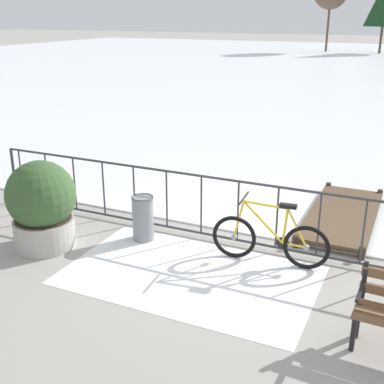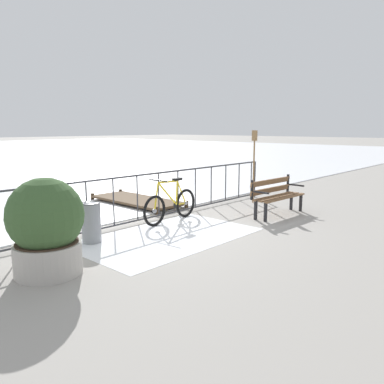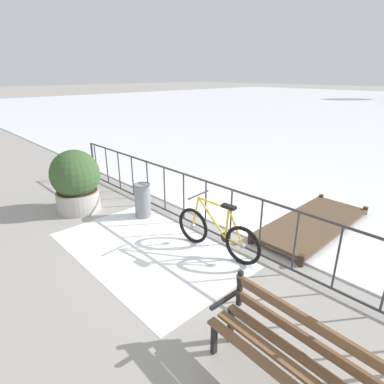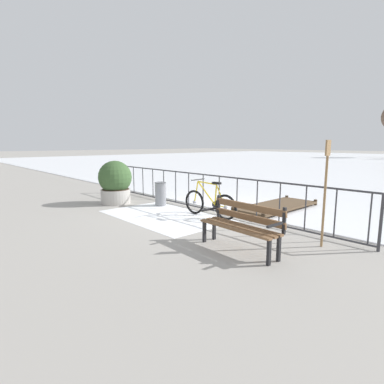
{
  "view_description": "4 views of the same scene",
  "coord_description": "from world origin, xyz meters",
  "px_view_note": "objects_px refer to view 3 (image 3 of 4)",
  "views": [
    {
      "loc": [
        2.33,
        -6.73,
        3.44
      ],
      "look_at": [
        -0.75,
        -0.06,
        0.79
      ],
      "focal_mm": 46.58,
      "sensor_mm": 36.0,
      "label": 1
    },
    {
      "loc": [
        -5.11,
        -6.28,
        2.05
      ],
      "look_at": [
        1.09,
        -0.59,
        0.63
      ],
      "focal_mm": 35.69,
      "sensor_mm": 36.0,
      "label": 2
    },
    {
      "loc": [
        3.74,
        -3.89,
        2.9
      ],
      "look_at": [
        -0.55,
        0.17,
        0.64
      ],
      "focal_mm": 29.21,
      "sensor_mm": 36.0,
      "label": 3
    },
    {
      "loc": [
        6.13,
        -6.0,
        1.92
      ],
      "look_at": [
        -0.02,
        -0.41,
        0.59
      ],
      "focal_mm": 28.56,
      "sensor_mm": 36.0,
      "label": 4
    }
  ],
  "objects_px": {
    "park_bench": "(291,349)",
    "planter_with_shrub": "(76,181)",
    "bicycle_near_railing": "(216,233)",
    "trash_bin": "(143,200)"
  },
  "relations": [
    {
      "from": "bicycle_near_railing",
      "to": "park_bench",
      "type": "relative_size",
      "value": 1.05
    },
    {
      "from": "bicycle_near_railing",
      "to": "planter_with_shrub",
      "type": "relative_size",
      "value": 1.24
    },
    {
      "from": "planter_with_shrub",
      "to": "trash_bin",
      "type": "height_order",
      "value": "planter_with_shrub"
    },
    {
      "from": "trash_bin",
      "to": "planter_with_shrub",
      "type": "bearing_deg",
      "value": -145.7
    },
    {
      "from": "trash_bin",
      "to": "park_bench",
      "type": "bearing_deg",
      "value": -17.01
    },
    {
      "from": "park_bench",
      "to": "planter_with_shrub",
      "type": "bearing_deg",
      "value": 175.5
    },
    {
      "from": "park_bench",
      "to": "planter_with_shrub",
      "type": "xyz_separation_m",
      "value": [
        -5.48,
        0.43,
        0.18
      ]
    },
    {
      "from": "bicycle_near_railing",
      "to": "planter_with_shrub",
      "type": "height_order",
      "value": "planter_with_shrub"
    },
    {
      "from": "park_bench",
      "to": "trash_bin",
      "type": "relative_size",
      "value": 2.21
    },
    {
      "from": "planter_with_shrub",
      "to": "trash_bin",
      "type": "xyz_separation_m",
      "value": [
        1.26,
        0.86,
        -0.32
      ]
    }
  ]
}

